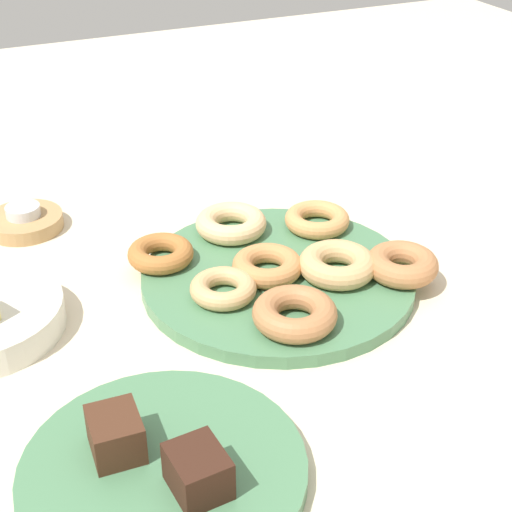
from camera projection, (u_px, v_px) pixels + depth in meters
The scene contains 15 objects.
ground_plane at pixel (278, 283), 0.96m from camera, with size 2.40×2.40×0.00m, color beige.
donut_plate at pixel (278, 277), 0.96m from camera, with size 0.34×0.34×0.02m, color #4C7F56.
donut_0 at pixel (223, 288), 0.90m from camera, with size 0.08×0.08×0.02m, color tan.
donut_1 at pixel (231, 223), 1.03m from camera, with size 0.10×0.10×0.03m, color #EABC84.
donut_2 at pixel (337, 264), 0.94m from camera, with size 0.10×0.10×0.03m, color tan.
donut_3 at pixel (317, 219), 1.04m from camera, with size 0.09×0.09×0.02m, color tan.
donut_4 at pixel (295, 314), 0.85m from camera, with size 0.10×0.10×0.03m, color #B27547.
donut_5 at pixel (402, 264), 0.94m from camera, with size 0.09×0.09×0.03m, color #B27547.
donut_6 at pixel (161, 253), 0.97m from camera, with size 0.08×0.08×0.02m, color #AD6B33.
donut_7 at pixel (268, 266), 0.94m from camera, with size 0.09×0.09×0.03m, color #C6844C.
cake_plate at pixel (164, 471), 0.68m from camera, with size 0.26×0.26×0.02m, color #4C7F56.
brownie_near at pixel (198, 471), 0.64m from camera, with size 0.05×0.04×0.04m, color #381E14.
brownie_far at pixel (116, 434), 0.68m from camera, with size 0.05×0.04×0.04m, color #472819.
candle_holder at pixel (25, 222), 1.08m from camera, with size 0.11×0.11×0.02m, color tan.
tealight at pixel (23, 211), 1.07m from camera, with size 0.05×0.05×0.01m, color silver.
Camera 1 is at (-0.72, 0.36, 0.52)m, focal length 53.98 mm.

